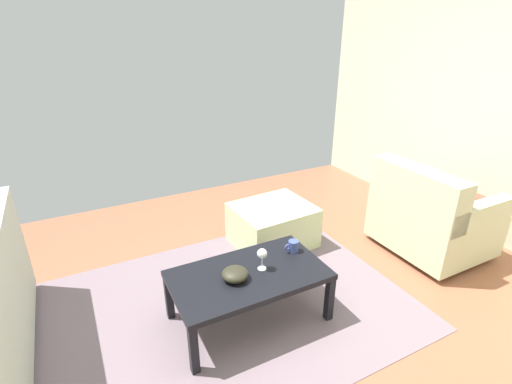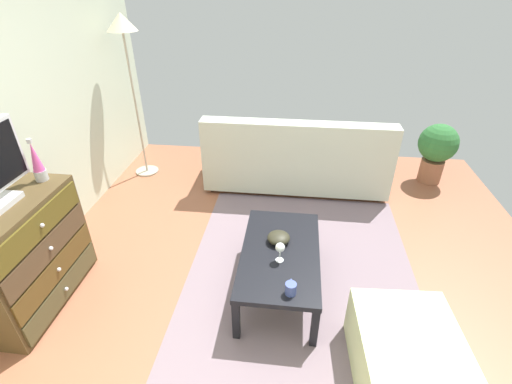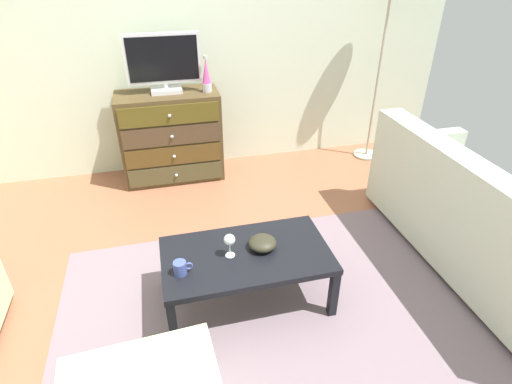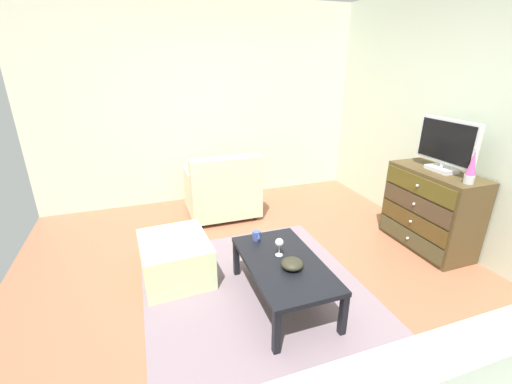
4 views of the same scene
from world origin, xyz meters
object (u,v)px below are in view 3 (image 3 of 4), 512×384
mug (181,268)px  coffee_table (246,258)px  lava_lamp (206,76)px  couch_large (487,227)px  standing_lamp (389,2)px  wine_glass (230,240)px  dresser (171,137)px  tv (163,62)px  bowl_decorative (262,243)px

mug → coffee_table: bearing=12.5°
lava_lamp → couch_large: 2.60m
couch_large → standing_lamp: size_ratio=1.11×
coffee_table → mug: bearing=-167.5°
couch_large → wine_glass: bearing=177.4°
dresser → lava_lamp: lava_lamp is taller
mug → standing_lamp: standing_lamp is taller
tv → coffee_table: tv is taller
dresser → wine_glass: (0.23, -1.85, 0.07)m
dresser → coffee_table: 1.88m
coffee_table → wine_glass: size_ratio=6.66×
tv → lava_lamp: bearing=-10.4°
lava_lamp → wine_glass: (-0.15, -1.80, -0.51)m
coffee_table → bowl_decorative: size_ratio=5.91×
tv → mug: size_ratio=5.84×
mug → standing_lamp: (2.21, 1.89, 1.15)m
standing_lamp → bowl_decorative: bearing=-133.5°
tv → couch_large: bearing=-43.9°
bowl_decorative → tv: bearing=103.1°
lava_lamp → mug: size_ratio=2.89×
standing_lamp → dresser: bearing=178.7°
wine_glass → mug: bearing=-163.6°
tv → couch_large: tv is taller
standing_lamp → lava_lamp: bearing=179.8°
mug → dresser: bearing=87.6°
coffee_table → couch_large: couch_large is taller
wine_glass → bowl_decorative: size_ratio=0.89×
dresser → mug: 1.94m
couch_large → dresser: bearing=136.6°
lava_lamp → tv: bearing=169.6°
coffee_table → standing_lamp: (1.80, 1.80, 1.24)m
coffee_table → couch_large: 1.71m
bowl_decorative → couch_large: bearing=-3.7°
dresser → mug: dresser is taller
lava_lamp → couch_large: bearing=-48.6°
mug → bowl_decorative: mug is taller
tv → standing_lamp: 2.17m
dresser → coffee_table: bearing=-79.9°
dresser → bowl_decorative: 1.88m
couch_large → lava_lamp: bearing=131.4°
lava_lamp → dresser: bearing=173.4°
wine_glass → bowl_decorative: wine_glass is taller
mug → standing_lamp: 3.12m
dresser → mug: size_ratio=8.34×
tv → coffee_table: size_ratio=0.64×
coffee_table → mug: 0.43m
wine_glass → standing_lamp: bearing=43.5°
dresser → wine_glass: dresser is taller
tv → bowl_decorative: size_ratio=3.76×
lava_lamp → bowl_decorative: bearing=-88.0°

